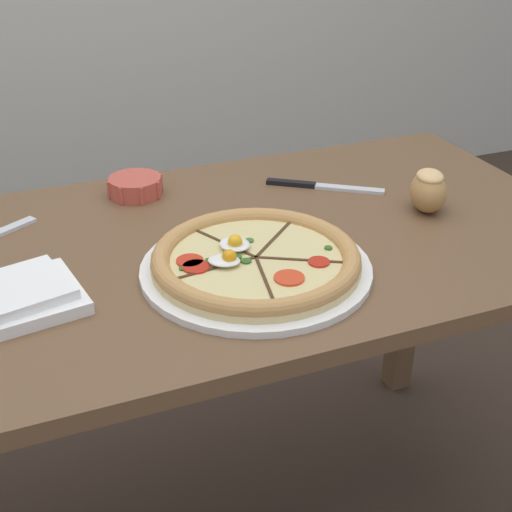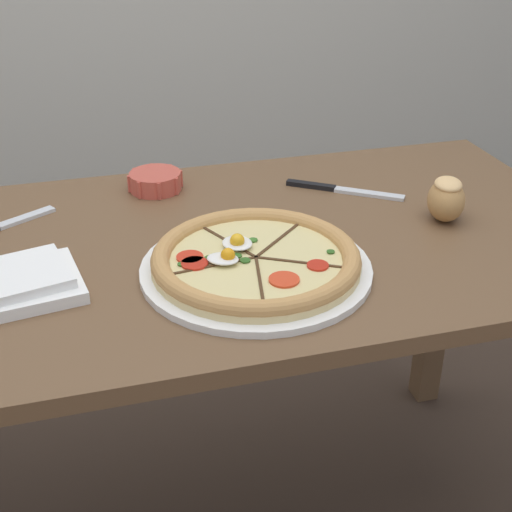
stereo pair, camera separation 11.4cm
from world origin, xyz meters
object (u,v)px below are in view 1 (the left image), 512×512
Objects in this scene: bread_piece_near at (428,190)px; knife_spare at (323,186)px; dining_table at (207,297)px; pizza at (256,261)px; ramekin_bowl at (135,186)px; napkin_folded at (15,298)px.

knife_spare is (-0.13, 0.17, -0.04)m from bread_piece_near.
pizza is (0.05, -0.12, 0.13)m from dining_table.
ramekin_bowl is at bearing -162.44° from knife_spare.
pizza is 0.40m from bread_piece_near.
napkin_folded is 0.76m from bread_piece_near.
napkin_folded is (-0.32, -0.08, 0.12)m from dining_table.
napkin_folded is 0.67m from knife_spare.
bread_piece_near is (0.44, -0.02, 0.15)m from dining_table.
bread_piece_near is (0.50, -0.28, 0.02)m from ramekin_bowl.
napkin_folded is at bearing -127.77° from ramekin_bowl.
knife_spare is (0.36, -0.11, -0.02)m from ramekin_bowl.
ramekin_bowl is (-0.11, 0.38, -0.00)m from pizza.
napkin_folded reaches higher than dining_table.
knife_spare is at bearing 128.63° from bread_piece_near.
bread_piece_near is at bearing -3.27° from dining_table.
bread_piece_near is (0.76, 0.06, 0.03)m from napkin_folded.
bread_piece_near reaches higher than pizza.
pizza is 1.80× the size of napkin_folded.
pizza reaches higher than dining_table.
dining_table is 0.35m from knife_spare.
pizza is at bearing -69.06° from dining_table.
dining_table is at bearing 176.73° from bread_piece_near.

